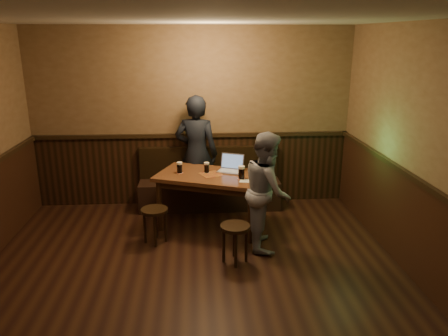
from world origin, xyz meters
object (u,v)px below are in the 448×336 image
object	(u,v)px
person_grey	(267,191)
laptop	(231,167)
person_suit	(197,154)
pint_left	(180,168)
pint_mid	(207,168)
stool_left	(155,216)
pint_right	(241,172)
pub_table	(211,181)
bench	(210,188)
stool_right	(235,233)

from	to	relation	value
person_grey	laptop	bearing A→B (deg)	31.17
person_suit	person_grey	xyz separation A→B (m)	(0.88, -1.31, -0.15)
pint_left	pint_mid	size ratio (longest dim) A/B	1.06
person_grey	stool_left	bearing A→B (deg)	86.77
pint_right	person_suit	size ratio (longest dim) A/B	0.10
pub_table	pint_left	world-z (taller)	pint_left
pint_left	person_grey	bearing A→B (deg)	-32.41
bench	person_grey	bearing A→B (deg)	-63.79
bench	person_suit	distance (m)	0.63
pint_right	pint_left	bearing A→B (deg)	159.53
stool_left	pint_mid	xyz separation A→B (m)	(0.70, 0.53, 0.48)
pint_left	person_suit	world-z (taller)	person_suit
stool_right	pint_left	size ratio (longest dim) A/B	3.02
bench	pint_right	size ratio (longest dim) A/B	12.28
pint_mid	person_grey	size ratio (longest dim) A/B	0.10
bench	pint_right	bearing A→B (deg)	-68.10
pub_table	stool_right	bearing A→B (deg)	-55.98
bench	pint_mid	world-z (taller)	bench
bench	person_grey	size ratio (longest dim) A/B	1.45
bench	person_grey	xyz separation A→B (m)	(0.69, -1.39, 0.45)
pub_table	person_grey	world-z (taller)	person_grey
pint_left	person_grey	size ratio (longest dim) A/B	0.11
pint_left	stool_left	bearing A→B (deg)	-120.83
stool_right	person_grey	size ratio (longest dim) A/B	0.32
pint_right	stool_right	bearing A→B (deg)	-100.79
stool_left	stool_right	size ratio (longest dim) A/B	0.99
laptop	person_grey	distance (m)	0.87
pint_left	person_suit	bearing A→B (deg)	67.63
laptop	person_grey	size ratio (longest dim) A/B	0.27
pub_table	pint_right	size ratio (longest dim) A/B	9.37
stool_left	person_grey	world-z (taller)	person_grey
laptop	pub_table	bearing A→B (deg)	-131.69
bench	pub_table	xyz separation A→B (m)	(-0.00, -0.77, 0.37)
pub_table	stool_right	xyz separation A→B (m)	(0.24, -1.05, -0.30)
stool_right	bench	bearing A→B (deg)	97.56
pint_mid	pint_right	world-z (taller)	pint_right
bench	stool_right	xyz separation A→B (m)	(0.24, -1.82, 0.07)
laptop	pint_left	bearing A→B (deg)	-153.38
bench	pint_right	xyz separation A→B (m)	(0.40, -0.99, 0.57)
pint_right	pint_mid	bearing A→B (deg)	146.50
person_suit	pub_table	bearing A→B (deg)	118.72
pint_left	person_suit	size ratio (longest dim) A/B	0.09
pint_mid	pint_right	xyz separation A→B (m)	(0.46, -0.30, 0.01)
pint_right	laptop	distance (m)	0.38
stool_left	person_grey	xyz separation A→B (m)	(1.45, -0.17, 0.38)
pint_left	person_grey	world-z (taller)	person_grey
stool_left	person_grey	size ratio (longest dim) A/B	0.31
pub_table	pint_mid	size ratio (longest dim) A/B	11.10
stool_right	pint_left	bearing A→B (deg)	120.88
pint_mid	pub_table	bearing A→B (deg)	-52.87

